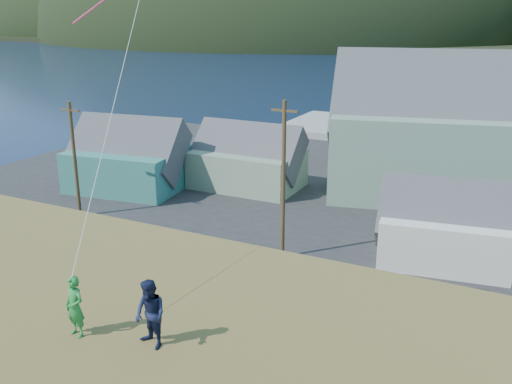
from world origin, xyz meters
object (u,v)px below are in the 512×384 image
(kite_flyer_navy, at_px, (150,314))
(wharf, at_px, (393,131))
(shed_palegreen_near, at_px, (247,159))
(shed_teal, at_px, (128,157))
(shed_palegreen_far, at_px, (417,138))
(kite_flyer_green, at_px, (75,307))
(shed_white, at_px, (446,226))

(kite_flyer_navy, bearing_deg, wharf, 116.41)
(shed_palegreen_near, bearing_deg, shed_teal, -151.45)
(shed_palegreen_far, xyz_separation_m, kite_flyer_green, (1.14, -44.79, 5.00))
(shed_teal, bearing_deg, wharf, 57.86)
(shed_palegreen_far, height_order, kite_flyer_green, kite_flyer_green)
(kite_flyer_green, distance_m, kite_flyer_navy, 1.84)
(wharf, bearing_deg, kite_flyer_navy, -81.76)
(shed_teal, distance_m, shed_white, 26.04)
(shed_palegreen_near, distance_m, shed_palegreen_far, 16.88)
(shed_teal, bearing_deg, shed_palegreen_near, 21.16)
(wharf, xyz_separation_m, kite_flyer_navy, (8.49, -58.62, 7.54))
(wharf, relative_size, kite_flyer_green, 17.86)
(kite_flyer_green, relative_size, kite_flyer_navy, 0.92)
(kite_flyer_navy, bearing_deg, kite_flyer_green, -149.31)
(wharf, bearing_deg, shed_white, -71.78)
(wharf, bearing_deg, shed_palegreen_near, -102.15)
(wharf, distance_m, kite_flyer_navy, 59.71)
(shed_white, height_order, kite_flyer_green, kite_flyer_green)
(shed_palegreen_near, relative_size, kite_flyer_green, 6.30)
(shed_white, bearing_deg, shed_teal, 164.06)
(shed_white, relative_size, kite_flyer_navy, 5.27)
(kite_flyer_green, bearing_deg, shed_white, 88.38)
(wharf, bearing_deg, shed_palegreen_far, -68.69)
(shed_palegreen_near, height_order, shed_white, shed_palegreen_near)
(shed_teal, height_order, shed_white, shed_teal)
(wharf, distance_m, shed_palegreen_far, 15.48)
(shed_teal, height_order, kite_flyer_green, kite_flyer_green)
(shed_palegreen_near, bearing_deg, shed_white, -25.22)
(shed_palegreen_near, distance_m, shed_white, 19.00)
(shed_white, relative_size, kite_flyer_green, 5.72)
(wharf, xyz_separation_m, shed_palegreen_far, (5.55, -14.23, 2.48))
(kite_flyer_navy, bearing_deg, shed_white, 101.09)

